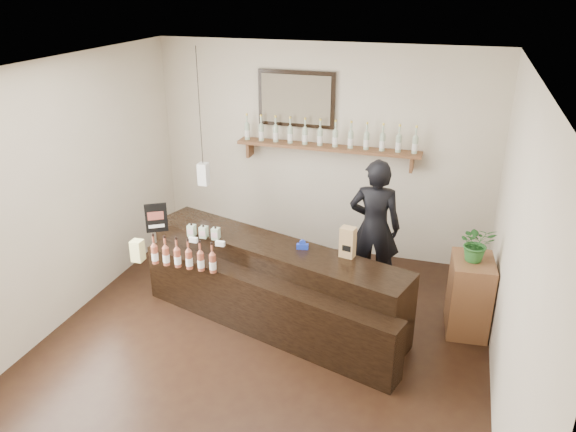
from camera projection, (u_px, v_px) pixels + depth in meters
The scene contains 10 objects.
ground at pixel (260, 350), 5.75m from camera, with size 5.00×5.00×0.00m, color black.
room_shell at pixel (256, 195), 5.08m from camera, with size 5.00×5.00×5.00m.
back_wall_decor at pixel (309, 127), 7.19m from camera, with size 2.66×0.96×1.69m.
counter at pixel (271, 287), 6.13m from camera, with size 3.12×1.71×1.01m.
promo_sign at pixel (156, 218), 6.29m from camera, with size 0.22×0.15×0.34m.
paper_bag at pixel (348, 242), 5.73m from camera, with size 0.17×0.14×0.32m.
tape_dispenser at pixel (302, 245), 5.94m from camera, with size 0.13×0.07×0.11m.
side_cabinet at pixel (469, 295), 5.94m from camera, with size 0.47×0.61×0.83m.
potted_plant at pixel (477, 243), 5.70m from camera, with size 0.35×0.31×0.39m, color #276327.
shopkeeper at pixel (375, 219), 6.51m from camera, with size 0.68×0.45×1.88m, color black.
Camera 1 is at (1.68, -4.45, 3.52)m, focal length 35.00 mm.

